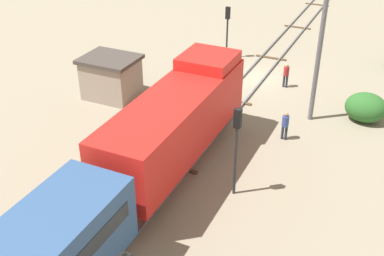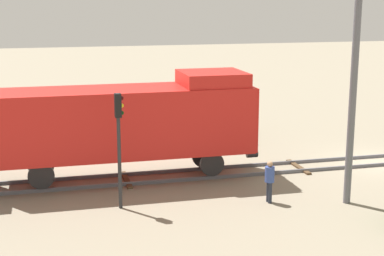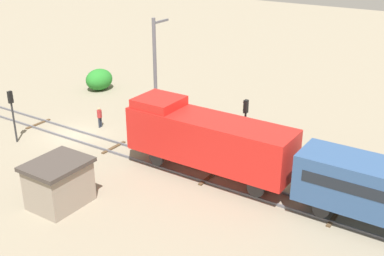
% 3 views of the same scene
% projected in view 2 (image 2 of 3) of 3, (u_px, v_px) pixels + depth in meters
% --- Properties ---
extents(ground_plane, '(149.00, 149.00, 0.00)m').
position_uv_depth(ground_plane, '(376.00, 162.00, 29.12)').
color(ground_plane, gray).
extents(railway_track, '(2.40, 99.33, 0.16)m').
position_uv_depth(railway_track, '(376.00, 161.00, 29.11)').
color(railway_track, '#595960').
rests_on(railway_track, ground).
extents(locomotive, '(2.90, 11.60, 4.60)m').
position_uv_depth(locomotive, '(131.00, 119.00, 25.61)').
color(locomotive, red).
rests_on(locomotive, railway_track).
extents(traffic_signal_mid, '(0.32, 0.34, 4.49)m').
position_uv_depth(traffic_signal_mid, '(119.00, 130.00, 22.09)').
color(traffic_signal_mid, '#262628').
rests_on(traffic_signal_mid, ground).
extents(worker_by_signal, '(0.38, 0.38, 1.70)m').
position_uv_depth(worker_by_signal, '(270.00, 178.00, 23.18)').
color(worker_by_signal, '#262B38').
rests_on(worker_by_signal, ground).
extents(catenary_mast, '(1.94, 0.28, 8.79)m').
position_uv_depth(catenary_mast, '(354.00, 87.00, 22.29)').
color(catenary_mast, '#595960').
rests_on(catenary_mast, ground).
extents(relay_hut, '(3.50, 2.90, 2.74)m').
position_uv_depth(relay_hut, '(204.00, 113.00, 34.30)').
color(relay_hut, gray).
rests_on(relay_hut, ground).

